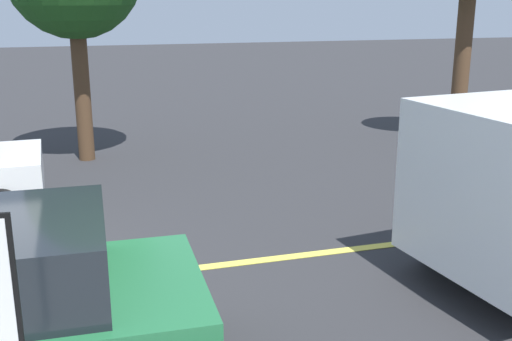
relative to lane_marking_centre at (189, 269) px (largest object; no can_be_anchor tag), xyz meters
name	(u,v)px	position (x,y,z in m)	size (l,w,h in m)	color
lane_marking_centre	(189,269)	(0.00, 0.00, 0.00)	(28.00, 0.16, 0.01)	#E0D14C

